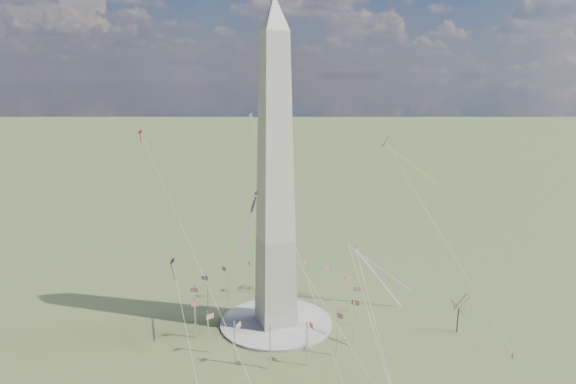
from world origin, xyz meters
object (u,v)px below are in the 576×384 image
object	(u,v)px
tree_near	(459,307)
kite_delta_black	(388,145)
washington_monument	(275,178)
person_east	(512,356)

from	to	relation	value
tree_near	kite_delta_black	world-z (taller)	kite_delta_black
washington_monument	tree_near	xyz separation A→B (m)	(51.18, -25.07, -39.52)
person_east	tree_near	bearing A→B (deg)	-91.05
person_east	washington_monument	bearing A→B (deg)	-53.81
washington_monument	person_east	world-z (taller)	washington_monument
tree_near	person_east	xyz separation A→B (m)	(4.90, -17.97, -7.62)
washington_monument	person_east	xyz separation A→B (m)	(56.08, -43.05, -47.13)
tree_near	kite_delta_black	distance (m)	56.09
person_east	kite_delta_black	world-z (taller)	kite_delta_black
person_east	kite_delta_black	bearing A→B (deg)	-87.40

